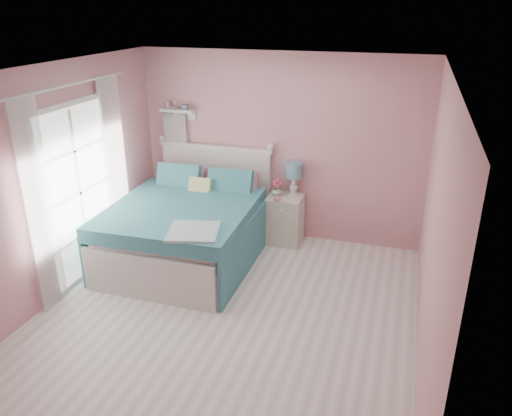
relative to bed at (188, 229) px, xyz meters
The scene contains 13 objects.
floor 1.54m from the bed, 50.60° to the right, with size 4.50×4.50×0.00m, color silver.
room_shell 1.88m from the bed, 50.60° to the right, with size 4.50×4.50×4.50m.
bed is the anchor object (origin of this frame).
nightstand 1.39m from the bed, 37.73° to the left, with size 0.48×0.47×0.69m.
table_lamp 1.64m from the bed, 39.00° to the left, with size 0.23×0.23×0.46m.
vase 1.34m from the bed, 40.96° to the left, with size 0.13×0.13×0.13m, color silver.
teacup 1.27m from the bed, 33.36° to the left, with size 0.09×0.09×0.07m, color pink.
roses 1.36m from the bed, 40.89° to the left, with size 0.14×0.11×0.12m.
wall_shelf 1.77m from the bed, 117.85° to the left, with size 0.50×0.15×0.25m.
hanging_dress 1.55m from the bed, 120.49° to the left, with size 0.34×0.03×0.72m, color white.
french_door 1.43m from the bed, 144.13° to the right, with size 0.04×1.32×2.16m.
curtain_near 1.94m from the bed, 123.35° to the right, with size 0.04×0.40×2.32m, color white.
curtain_far 1.24m from the bed, behind, with size 0.04×0.40×2.32m, color white.
Camera 1 is at (1.69, -4.26, 3.18)m, focal length 35.00 mm.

